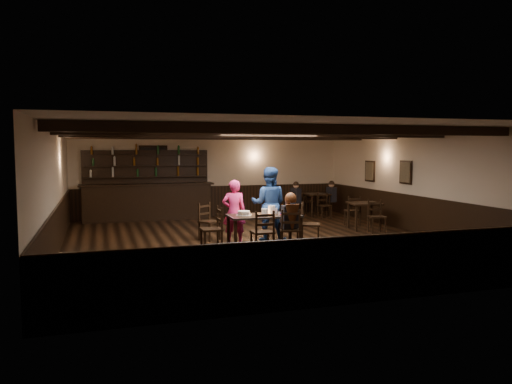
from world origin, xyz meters
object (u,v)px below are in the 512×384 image
object	(u,v)px
dining_table	(264,218)
man_blue	(269,204)
chair_near_left	(264,229)
cake	(244,213)
bar_counter	(148,197)
woman_pink	(234,212)
chair_near_right	(290,227)

from	to	relation	value
dining_table	man_blue	distance (m)	0.90
chair_near_left	cake	world-z (taller)	chair_near_left
chair_near_left	cake	bearing A→B (deg)	104.11
cake	bar_counter	xyz separation A→B (m)	(-1.63, 5.36, -0.07)
woman_pink	man_blue	xyz separation A→B (m)	(0.92, 0.13, 0.14)
bar_counter	cake	bearing A→B (deg)	-73.05
cake	bar_counter	size ratio (longest dim) A/B	0.08
man_blue	cake	xyz separation A→B (m)	(-0.85, -0.75, -0.10)
cake	bar_counter	distance (m)	5.60
man_blue	chair_near_left	bearing A→B (deg)	92.10
chair_near_right	cake	distance (m)	1.11
dining_table	chair_near_left	distance (m)	0.82
dining_table	man_blue	world-z (taller)	man_blue
woman_pink	bar_counter	bearing A→B (deg)	-60.41
woman_pink	cake	xyz separation A→B (m)	(0.06, -0.62, 0.04)
dining_table	woman_pink	xyz separation A→B (m)	(-0.53, 0.65, 0.08)
chair_near_right	dining_table	bearing A→B (deg)	122.29
chair_near_right	man_blue	xyz separation A→B (m)	(-0.01, 1.41, 0.35)
man_blue	woman_pink	bearing A→B (deg)	33.07
chair_near_left	woman_pink	distance (m)	1.45
chair_near_left	bar_counter	bearing A→B (deg)	106.59
cake	bar_counter	world-z (taller)	bar_counter
man_blue	bar_counter	xyz separation A→B (m)	(-2.48, 4.61, -0.18)
cake	man_blue	bearing A→B (deg)	41.31
man_blue	bar_counter	size ratio (longest dim) A/B	0.44
chair_near_left	chair_near_right	bearing A→B (deg)	11.65
woman_pink	bar_counter	world-z (taller)	bar_counter
dining_table	woman_pink	size ratio (longest dim) A/B	1.09
man_blue	bar_counter	world-z (taller)	bar_counter
woman_pink	cake	world-z (taller)	woman_pink
dining_table	bar_counter	distance (m)	5.79
chair_near_right	woman_pink	distance (m)	1.59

